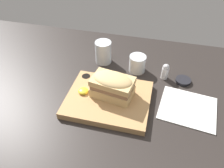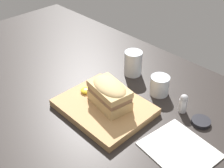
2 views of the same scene
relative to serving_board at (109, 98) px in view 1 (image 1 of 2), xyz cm
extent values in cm
cube|color=#282321|center=(-4.82, -0.45, -2.22)|extent=(175.68, 93.30, 2.00)
cube|color=tan|center=(0.09, -0.06, -0.01)|extent=(28.61, 22.96, 2.43)
cylinder|color=black|center=(-11.01, 8.20, 0.66)|extent=(3.21, 3.21, 1.21)
cube|color=tan|center=(1.25, 0.87, 2.94)|extent=(14.99, 10.45, 3.46)
cube|color=#936B4C|center=(1.25, 0.87, 5.48)|extent=(14.39, 10.04, 1.62)
cube|color=tan|center=(1.25, 0.87, 7.32)|extent=(14.99, 10.45, 2.08)
ellipsoid|color=tan|center=(1.25, 0.87, 8.19)|extent=(14.69, 10.24, 3.11)
ellipsoid|color=yellow|center=(-9.02, 0.01, 1.93)|extent=(3.59, 3.59, 1.44)
cylinder|color=silver|center=(-7.96, 22.22, 3.54)|extent=(6.80, 6.80, 9.52)
cylinder|color=silver|center=(-7.96, 22.22, 1.12)|extent=(5.98, 5.98, 4.29)
cylinder|color=silver|center=(6.99, 19.50, 2.21)|extent=(6.64, 6.64, 6.87)
cylinder|color=black|center=(6.99, 19.50, 1.35)|extent=(5.98, 5.98, 4.74)
cube|color=white|center=(27.21, 2.87, -1.02)|extent=(20.40, 18.60, 0.40)
cylinder|color=white|center=(18.23, 17.28, 1.21)|extent=(2.69, 2.69, 4.87)
sphere|color=#B7B7BC|center=(18.23, 17.28, 4.12)|extent=(2.55, 2.55, 2.55)
cylinder|color=black|center=(25.55, 16.67, -0.60)|extent=(5.89, 5.89, 1.24)
camera|label=1|loc=(13.94, -51.57, 55.05)|focal=35.00mm
camera|label=2|loc=(51.74, -47.38, 59.40)|focal=45.00mm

